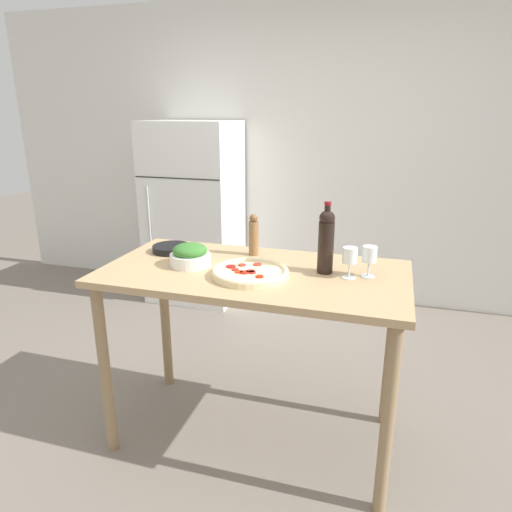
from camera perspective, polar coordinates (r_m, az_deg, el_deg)
The scene contains 11 objects.
ground_plane at distance 2.67m, azimuth -0.25°, elevation -21.32°, with size 14.00×14.00×0.00m, color slate.
wall_back at distance 4.14m, azimuth 8.49°, elevation 12.26°, with size 6.40×0.06×2.60m.
refrigerator at distance 4.18m, azimuth -7.73°, elevation 5.40°, with size 0.77×0.66×1.60m.
prep_counter at distance 2.24m, azimuth -0.28°, elevation -4.84°, with size 1.46×0.75×0.95m.
wine_bottle at distance 2.14m, azimuth 8.75°, elevation 1.99°, with size 0.07×0.07×0.34m.
wine_glass_near at distance 2.11m, azimuth 11.65°, elevation -0.14°, with size 0.07×0.07×0.15m.
wine_glass_far at distance 2.14m, azimuth 13.99°, elevation 0.06°, with size 0.07×0.07×0.15m.
pepper_mill at distance 2.40m, azimuth -0.29°, elevation 2.59°, with size 0.05×0.05×0.22m.
salad_bowl at distance 2.27m, azimuth -8.23°, elevation 0.08°, with size 0.20×0.20×0.11m.
homemade_pizza at distance 2.11m, azimuth -0.71°, elevation -2.07°, with size 0.36×0.36×0.04m.
cast_iron_skillet at distance 2.52m, azimuth -10.48°, elevation 0.95°, with size 0.30×0.23×0.04m.
Camera 1 is at (0.61, -1.98, 1.68)m, focal length 32.00 mm.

